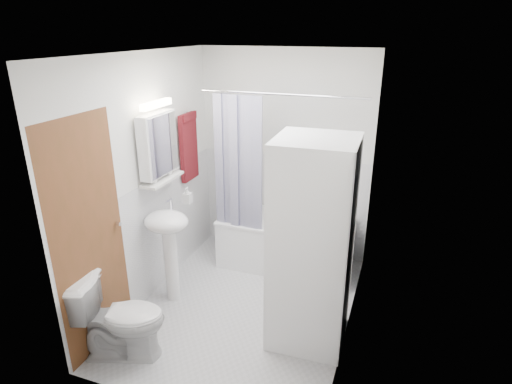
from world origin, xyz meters
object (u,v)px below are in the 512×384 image
(bathtub, at_px, (286,240))
(toilet, at_px, (121,318))
(washer_dryer, at_px, (311,245))
(sink, at_px, (168,235))

(bathtub, relative_size, toilet, 2.02)
(bathtub, xyz_separation_m, washer_dryer, (0.53, -1.11, 0.60))
(bathtub, xyz_separation_m, sink, (-0.90, -1.02, 0.39))
(washer_dryer, bearing_deg, sink, 174.34)
(washer_dryer, relative_size, toilet, 2.48)
(toilet, bearing_deg, washer_dryer, -79.72)
(sink, height_order, toilet, sink)
(washer_dryer, bearing_deg, toilet, -153.51)
(sink, bearing_deg, washer_dryer, -3.60)
(washer_dryer, bearing_deg, bathtub, 113.48)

